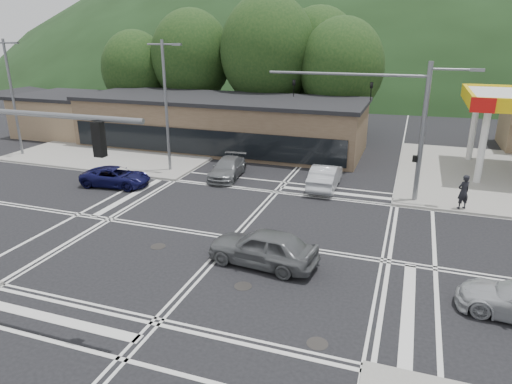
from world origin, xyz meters
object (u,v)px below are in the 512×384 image
(pedestrian, at_px, (463,192))
(car_northbound, at_px, (228,168))
(car_queue_b, at_px, (329,140))
(car_blue_west, at_px, (116,177))
(car_queue_a, at_px, (325,176))
(car_grey_center, at_px, (263,247))

(pedestrian, bearing_deg, car_northbound, -40.56)
(car_northbound, xyz_separation_m, pedestrian, (14.72, -1.50, 0.48))
(pedestrian, bearing_deg, car_queue_b, -86.23)
(car_blue_west, bearing_deg, car_queue_a, -78.56)
(car_queue_a, xyz_separation_m, pedestrian, (7.98, -1.50, 0.37))
(car_blue_west, distance_m, car_queue_b, 18.49)
(car_queue_a, distance_m, pedestrian, 8.13)
(car_grey_center, height_order, car_northbound, car_grey_center)
(car_grey_center, xyz_separation_m, pedestrian, (8.52, 9.53, 0.33))
(car_blue_west, distance_m, car_queue_a, 13.50)
(car_queue_a, xyz_separation_m, car_queue_b, (-1.70, 10.67, -0.05))
(car_queue_b, height_order, car_northbound, car_queue_b)
(car_blue_west, distance_m, pedestrian, 21.01)
(car_blue_west, xyz_separation_m, car_queue_a, (12.87, 4.07, 0.14))
(car_northbound, bearing_deg, pedestrian, -11.83)
(car_queue_a, bearing_deg, car_grey_center, 85.93)
(pedestrian, bearing_deg, car_blue_west, -27.73)
(car_northbound, bearing_deg, car_queue_a, -6.01)
(car_queue_a, height_order, car_queue_b, car_queue_a)
(car_queue_b, xyz_separation_m, car_northbound, (-5.03, -10.67, -0.06))
(car_blue_west, height_order, car_queue_a, car_queue_a)
(car_blue_west, relative_size, car_northbound, 0.98)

